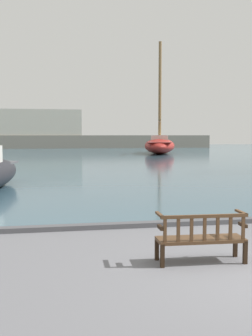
# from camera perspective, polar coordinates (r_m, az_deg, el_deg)

# --- Properties ---
(harbor_water) EXTENTS (100.00, 80.00, 0.08)m
(harbor_water) POSITION_cam_1_polar(r_m,az_deg,el_deg) (50.55, -6.81, 1.94)
(harbor_water) COLOR #385666
(harbor_water) RESTS_ON ground
(quay_edge_kerb) EXTENTS (40.00, 0.30, 0.12)m
(quay_edge_kerb) POSITION_cam_1_polar(r_m,az_deg,el_deg) (11.04, 7.91, -7.36)
(quay_edge_kerb) COLOR #4C4C50
(quay_edge_kerb) RESTS_ON ground
(park_bench) EXTENTS (1.62, 0.59, 0.92)m
(park_bench) POSITION_cam_1_polar(r_m,az_deg,el_deg) (7.87, 10.15, -9.21)
(park_bench) COLOR black
(park_bench) RESTS_ON ground
(sailboat_far_starboard) EXTENTS (6.58, 14.23, 13.12)m
(sailboat_far_starboard) POSITION_cam_1_polar(r_m,az_deg,el_deg) (50.18, 4.57, 3.29)
(sailboat_far_starboard) COLOR maroon
(sailboat_far_starboard) RESTS_ON harbor_water
(far_breakwater) EXTENTS (47.94, 2.40, 6.32)m
(far_breakwater) POSITION_cam_1_polar(r_m,az_deg,el_deg) (69.18, -9.38, 4.34)
(far_breakwater) COLOR slate
(far_breakwater) RESTS_ON ground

